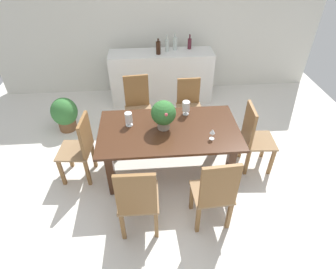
# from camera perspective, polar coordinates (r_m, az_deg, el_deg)

# --- Properties ---
(ground_plane) EXTENTS (7.04, 7.04, 0.00)m
(ground_plane) POSITION_cam_1_polar(r_m,az_deg,el_deg) (4.06, 0.24, -7.70)
(ground_plane) COLOR silver
(back_wall) EXTENTS (6.40, 0.10, 2.60)m
(back_wall) POSITION_cam_1_polar(r_m,az_deg,el_deg) (5.67, -2.16, 21.45)
(back_wall) COLOR silver
(back_wall) RESTS_ON ground
(dining_table) EXTENTS (1.84, 1.02, 0.74)m
(dining_table) POSITION_cam_1_polar(r_m,az_deg,el_deg) (3.69, 0.20, -0.44)
(dining_table) COLOR #422616
(dining_table) RESTS_ON ground
(chair_foot_end) EXTENTS (0.45, 0.47, 1.01)m
(chair_foot_end) POSITION_cam_1_polar(r_m,az_deg,el_deg) (3.98, 17.25, -0.18)
(chair_foot_end) COLOR brown
(chair_foot_end) RESTS_ON ground
(chair_near_right) EXTENTS (0.47, 0.43, 1.05)m
(chair_near_right) POSITION_cam_1_polar(r_m,az_deg,el_deg) (3.09, 9.73, -11.71)
(chair_near_right) COLOR brown
(chair_near_right) RESTS_ON ground
(chair_near_left) EXTENTS (0.46, 0.49, 1.05)m
(chair_near_left) POSITION_cam_1_polar(r_m,az_deg,el_deg) (3.02, -6.29, -13.10)
(chair_near_left) COLOR brown
(chair_near_left) RESTS_ON ground
(chair_far_left) EXTENTS (0.46, 0.49, 1.01)m
(chair_far_left) POSITION_cam_1_polar(r_m,az_deg,el_deg) (4.51, -6.27, 6.25)
(chair_far_left) COLOR brown
(chair_far_left) RESTS_ON ground
(chair_head_end) EXTENTS (0.46, 0.47, 0.98)m
(chair_head_end) POSITION_cam_1_polar(r_m,az_deg,el_deg) (3.83, -17.61, -2.31)
(chair_head_end) COLOR brown
(chair_head_end) RESTS_ON ground
(chair_far_right) EXTENTS (0.41, 0.47, 0.92)m
(chair_far_right) POSITION_cam_1_polar(r_m,az_deg,el_deg) (4.57, 4.36, 6.24)
(chair_far_right) COLOR brown
(chair_far_right) RESTS_ON ground
(flower_centerpiece) EXTENTS (0.32, 0.32, 0.40)m
(flower_centerpiece) POSITION_cam_1_polar(r_m,az_deg,el_deg) (3.51, -0.94, 4.30)
(flower_centerpiece) COLOR gray
(flower_centerpiece) RESTS_ON dining_table
(crystal_vase_left) EXTENTS (0.11, 0.11, 0.20)m
(crystal_vase_left) POSITION_cam_1_polar(r_m,az_deg,el_deg) (3.84, 3.75, 5.76)
(crystal_vase_left) COLOR silver
(crystal_vase_left) RESTS_ON dining_table
(crystal_vase_center_near) EXTENTS (0.10, 0.10, 0.19)m
(crystal_vase_center_near) POSITION_cam_1_polar(r_m,az_deg,el_deg) (3.65, -8.14, 3.37)
(crystal_vase_center_near) COLOR silver
(crystal_vase_center_near) RESTS_ON dining_table
(wine_glass) EXTENTS (0.06, 0.06, 0.15)m
(wine_glass) POSITION_cam_1_polar(r_m,az_deg,el_deg) (3.43, 9.19, 0.54)
(wine_glass) COLOR silver
(wine_glass) RESTS_ON dining_table
(kitchen_counter) EXTENTS (1.93, 0.51, 1.00)m
(kitchen_counter) POSITION_cam_1_polar(r_m,az_deg,el_deg) (5.45, -1.34, 11.72)
(kitchen_counter) COLOR silver
(kitchen_counter) RESTS_ON ground
(wine_bottle_amber) EXTENTS (0.07, 0.07, 0.30)m
(wine_bottle_amber) POSITION_cam_1_polar(r_m,az_deg,el_deg) (5.25, -0.23, 17.97)
(wine_bottle_amber) COLOR #B2BFB7
(wine_bottle_amber) RESTS_ON kitchen_counter
(wine_bottle_green) EXTENTS (0.08, 0.08, 0.28)m
(wine_bottle_green) POSITION_cam_1_polar(r_m,az_deg,el_deg) (5.13, -2.02, 17.50)
(wine_bottle_green) COLOR black
(wine_bottle_green) RESTS_ON kitchen_counter
(wine_bottle_dark) EXTENTS (0.08, 0.08, 0.29)m
(wine_bottle_dark) POSITION_cam_1_polar(r_m,az_deg,el_deg) (5.34, 1.45, 18.36)
(wine_bottle_dark) COLOR #B2BFB7
(wine_bottle_dark) RESTS_ON kitchen_counter
(wine_bottle_tall) EXTENTS (0.07, 0.07, 0.26)m
(wine_bottle_tall) POSITION_cam_1_polar(r_m,az_deg,el_deg) (5.40, 4.47, 18.27)
(wine_bottle_tall) COLOR #511E28
(wine_bottle_tall) RESTS_ON kitchen_counter
(potted_plant_floor) EXTENTS (0.44, 0.44, 0.60)m
(potted_plant_floor) POSITION_cam_1_polar(r_m,az_deg,el_deg) (5.00, -20.57, 4.09)
(potted_plant_floor) COLOR brown
(potted_plant_floor) RESTS_ON ground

